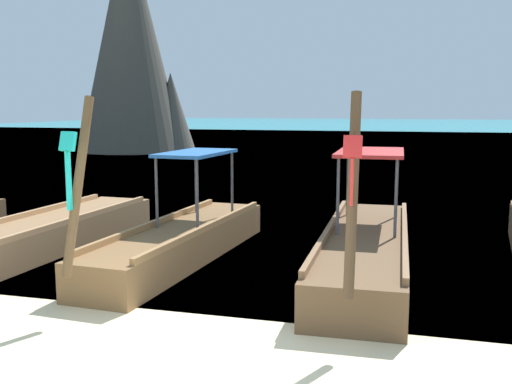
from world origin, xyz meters
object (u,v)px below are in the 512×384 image
longtail_boat_blue_ribbon (26,241)px  longtail_boat_red_ribbon (366,249)px  longtail_boat_turquoise_ribbon (181,240)px  karst_rock (133,41)px

longtail_boat_blue_ribbon → longtail_boat_red_ribbon: (5.97, 0.71, 0.07)m
longtail_boat_red_ribbon → longtail_boat_turquoise_ribbon: bearing=-176.9°
longtail_boat_blue_ribbon → longtail_boat_turquoise_ribbon: (2.77, 0.54, 0.06)m
karst_rock → longtail_boat_red_ribbon: bearing=-55.7°
longtail_boat_turquoise_ribbon → karst_rock: 26.98m
karst_rock → longtail_boat_blue_ribbon: bearing=-67.7°
longtail_boat_turquoise_ribbon → longtail_boat_red_ribbon: 3.21m
longtail_boat_turquoise_ribbon → karst_rock: bearing=118.3°
longtail_boat_turquoise_ribbon → longtail_boat_red_ribbon: longtail_boat_red_ribbon is taller
longtail_boat_blue_ribbon → karst_rock: 26.31m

